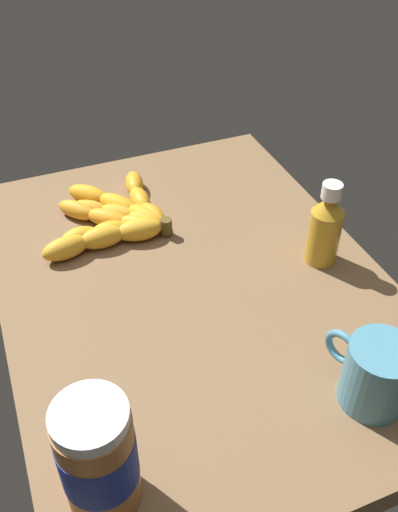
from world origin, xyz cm
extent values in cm
cube|color=brown|center=(0.00, 0.00, -2.11)|extent=(81.15, 59.21, 4.21)
ellipsoid|color=orange|center=(-17.14, -1.10, 1.68)|extent=(7.58, 4.81, 3.37)
ellipsoid|color=orange|center=(-22.69, -1.71, 1.68)|extent=(7.02, 3.37, 3.37)
ellipsoid|color=orange|center=(-28.23, -1.11, 1.68)|extent=(7.58, 4.80, 3.37)
ellipsoid|color=gold|center=(-17.15, -2.47, 1.72)|extent=(8.89, 6.98, 3.45)
ellipsoid|color=gold|center=(-22.71, -6.00, 1.72)|extent=(8.69, 7.65, 3.45)
ellipsoid|color=gold|center=(-27.76, -10.23, 1.72)|extent=(8.34, 8.20, 3.45)
ellipsoid|color=gold|center=(-16.20, -2.91, 1.57)|extent=(7.31, 6.84, 3.13)
ellipsoid|color=gold|center=(-20.16, -6.76, 1.57)|extent=(6.93, 7.25, 3.13)
ellipsoid|color=gold|center=(-23.51, -11.14, 1.57)|extent=(6.41, 7.50, 3.13)
ellipsoid|color=gold|center=(-15.56, -3.96, 1.60)|extent=(7.07, 8.23, 3.20)
ellipsoid|color=gold|center=(-19.42, -8.85, 1.60)|extent=(7.59, 7.94, 3.20)
ellipsoid|color=gold|center=(-23.86, -13.21, 1.60)|extent=(7.99, 7.52, 3.20)
ellipsoid|color=gold|center=(-14.16, -4.11, 1.79)|extent=(5.36, 7.33, 3.58)
ellipsoid|color=gold|center=(-15.28, -9.22, 1.79)|extent=(4.40, 6.98, 3.58)
ellipsoid|color=gold|center=(-15.52, -14.45, 1.79)|extent=(3.83, 6.70, 3.58)
ellipsoid|color=gold|center=(-13.63, -4.79, 1.89)|extent=(4.91, 8.40, 3.77)
ellipsoid|color=gold|center=(-14.09, -11.09, 1.89)|extent=(3.83, 7.96, 3.77)
ellipsoid|color=gold|center=(-13.54, -17.39, 1.89)|extent=(5.02, 8.44, 3.77)
cylinder|color=brown|center=(-12.94, -0.17, 1.80)|extent=(2.00, 2.00, 3.00)
cylinder|color=#9E602D|center=(28.80, -21.88, 7.10)|extent=(8.02, 8.02, 14.21)
cylinder|color=navy|center=(28.80, -21.88, 7.81)|extent=(8.18, 8.18, 6.39)
cylinder|color=silver|center=(28.80, -21.88, 14.98)|extent=(7.75, 7.75, 1.55)
cylinder|color=gold|center=(2.73, 21.37, 4.77)|extent=(5.21, 5.21, 9.54)
cone|color=gold|center=(2.73, 21.37, 10.92)|extent=(5.21, 5.21, 2.75)
cylinder|color=white|center=(2.73, 21.37, 13.50)|extent=(3.11, 3.11, 2.43)
cylinder|color=teal|center=(28.99, 12.88, 4.74)|extent=(8.47, 8.47, 9.49)
torus|color=teal|center=(23.87, 11.04, 5.22)|extent=(5.21, 2.69, 5.17)
camera|label=1|loc=(60.83, -23.65, 60.66)|focal=39.41mm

